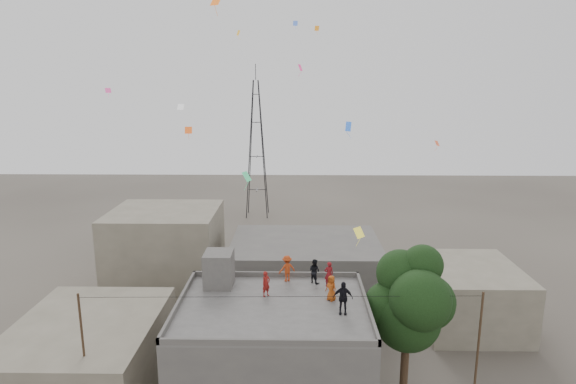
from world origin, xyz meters
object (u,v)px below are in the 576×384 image
stair_head_box (219,269)px  transmission_tower (257,149)px  person_dark_adult (343,298)px  person_red_adult (329,274)px  tree (411,302)px

stair_head_box → transmission_tower: size_ratio=0.10×
stair_head_box → person_dark_adult: (6.78, -3.42, -0.14)m
stair_head_box → person_red_adult: stair_head_box is taller
tree → transmission_tower: (-11.37, 39.40, 2.97)m
person_red_adult → person_dark_adult: person_dark_adult is taller
stair_head_box → tree: 10.80m
person_dark_adult → stair_head_box: bearing=156.6°
transmission_tower → person_dark_adult: (7.58, -40.82, -2.11)m
transmission_tower → person_red_adult: 38.16m
stair_head_box → tree: size_ratio=0.22×
person_red_adult → person_dark_adult: 3.43m
stair_head_box → transmission_tower: transmission_tower is taller
transmission_tower → tree: bearing=-73.9°
person_red_adult → stair_head_box: bearing=-13.5°
transmission_tower → person_red_adult: (7.10, -37.42, -2.23)m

